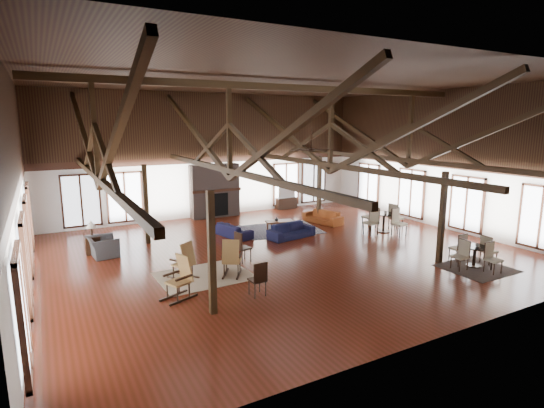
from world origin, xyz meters
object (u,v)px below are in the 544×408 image
sofa_navy_left (233,230)px  armchair (103,247)px  sofa_navy_front (291,231)px  tv_console (286,203)px  sofa_orange (323,217)px  cafe_table_far (384,219)px  coffee_table (280,222)px  cafe_table_near (475,252)px

sofa_navy_left → armchair: armchair is taller
sofa_navy_front → tv_console: size_ratio=1.67×
sofa_orange → cafe_table_far: bearing=14.1°
sofa_orange → sofa_navy_front: bearing=-72.7°
cafe_table_far → sofa_navy_front: bearing=164.6°
coffee_table → cafe_table_near: cafe_table_near is taller
tv_console → sofa_orange: bearing=-93.4°
sofa_navy_left → cafe_table_near: size_ratio=1.00×
cafe_table_near → cafe_table_far: size_ratio=0.83×
sofa_orange → cafe_table_far: (1.31, -2.60, 0.28)m
armchair → tv_console: bearing=-72.0°
armchair → tv_console: (9.87, 4.18, -0.05)m
sofa_orange → tv_console: size_ratio=1.65×
sofa_navy_left → cafe_table_far: size_ratio=0.83×
sofa_navy_front → armchair: size_ratio=1.87×
cafe_table_near → cafe_table_far: bearing=83.4°
sofa_navy_front → cafe_table_far: bearing=-24.6°
armchair → cafe_table_far: 11.17m
cafe_table_near → coffee_table: bearing=114.9°
coffee_table → cafe_table_near: bearing=-51.1°
armchair → coffee_table: bearing=-94.0°
sofa_navy_front → tv_console: (2.85, 5.24, 0.01)m
armchair → cafe_table_far: size_ratio=0.48×
armchair → sofa_orange: bearing=-92.2°
tv_console → coffee_table: bearing=-123.8°
sofa_orange → cafe_table_near: size_ratio=1.07×
coffee_table → armchair: bearing=-165.1°
sofa_orange → armchair: 9.66m
sofa_navy_front → coffee_table: bearing=74.6°
sofa_navy_left → tv_console: size_ratio=1.54×
sofa_orange → coffee_table: sofa_orange is taller
sofa_navy_front → cafe_table_near: size_ratio=1.09×
sofa_navy_front → armchair: bearing=162.2°
cafe_table_far → tv_console: (-1.09, 6.32, -0.26)m
armchair → cafe_table_far: bearing=-106.0°
sofa_navy_left → tv_console: 6.23m
sofa_orange → tv_console: (0.22, 3.72, 0.01)m
cafe_table_far → cafe_table_near: bearing=-96.6°
sofa_orange → armchair: bearing=-100.0°
sofa_navy_left → cafe_table_near: 8.93m
coffee_table → sofa_navy_front: bearing=-82.2°
sofa_navy_left → tv_console: (4.83, 3.94, 0.03)m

